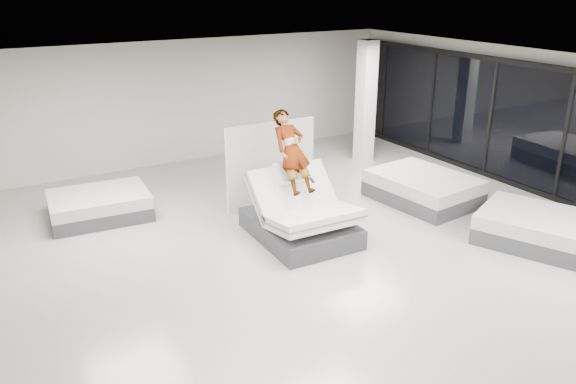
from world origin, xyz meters
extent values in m
plane|color=#B5B2AB|center=(0.00, 0.00, 0.00)|extent=(14.00, 14.00, 0.00)
plane|color=black|center=(0.00, 0.00, 3.20)|extent=(14.00, 14.00, 0.00)
cube|color=beige|center=(0.00, 7.00, 1.60)|extent=(12.00, 0.04, 3.20)
cube|color=beige|center=(6.00, 0.00, 1.60)|extent=(0.04, 14.00, 3.20)
cube|color=#3D3C42|center=(0.00, 1.28, 0.19)|extent=(1.68, 2.19, 0.37)
cube|color=silver|center=(0.01, 1.58, 0.83)|extent=(1.64, 0.98, 0.91)
cube|color=slate|center=(0.01, 1.58, 0.83)|extent=(1.65, 0.86, 0.78)
cube|color=silver|center=(-0.01, 0.77, 0.58)|extent=(1.64, 1.15, 0.41)
cube|color=slate|center=(-0.01, 0.77, 0.58)|extent=(1.66, 1.13, 0.22)
cube|color=silver|center=(0.02, 1.68, 1.19)|extent=(0.60, 0.43, 0.41)
imported|color=slate|center=(0.01, 1.58, 1.34)|extent=(0.67, 1.63, 1.32)
cube|color=black|center=(0.22, 1.22, 1.14)|extent=(0.05, 0.14, 0.08)
cube|color=silver|center=(0.30, 2.95, 0.93)|extent=(2.04, 0.14, 1.86)
cube|color=#3D3C42|center=(3.33, 1.48, 0.16)|extent=(1.86, 2.35, 0.33)
cube|color=silver|center=(3.33, 1.48, 0.47)|extent=(1.86, 2.35, 0.27)
cube|color=#3D3C42|center=(3.71, -1.23, 0.16)|extent=(2.30, 2.57, 0.32)
cube|color=silver|center=(3.71, -1.23, 0.45)|extent=(2.30, 2.57, 0.26)
cube|color=#3D3C42|center=(-3.07, 4.19, 0.15)|extent=(2.05, 1.61, 0.29)
cube|color=silver|center=(-3.07, 4.19, 0.41)|extent=(2.05, 1.61, 0.24)
cube|color=white|center=(4.00, 4.50, 1.60)|extent=(0.40, 0.40, 3.20)
cube|color=black|center=(5.90, 0.00, 1.45)|extent=(0.06, 13.40, 2.80)
cube|color=black|center=(5.90, 0.00, 0.06)|extent=(0.12, 13.40, 0.12)
cube|color=black|center=(5.90, 0.00, 1.45)|extent=(0.09, 0.08, 2.80)
cube|color=black|center=(5.90, 2.00, 1.45)|extent=(0.09, 0.08, 2.80)
cube|color=black|center=(5.90, 4.00, 1.45)|extent=(0.09, 0.08, 2.80)
cube|color=black|center=(5.90, 6.00, 1.45)|extent=(0.09, 0.08, 2.80)
camera|label=1|loc=(-5.15, -7.01, 4.67)|focal=35.00mm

